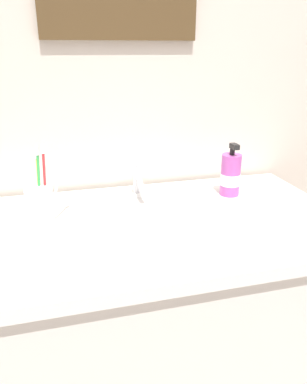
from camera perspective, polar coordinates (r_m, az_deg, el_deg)
tiled_wall_back at (r=1.30m, az=-5.13°, el=16.51°), size 2.36×0.04×2.40m
vanity_counter at (r=1.29m, az=-1.13°, el=-21.58°), size 1.16×0.61×0.84m
sink_basin at (r=1.05m, az=0.42°, el=-6.97°), size 0.48×0.48×0.11m
faucet at (r=1.22m, az=-2.37°, el=1.67°), size 0.02×0.14×0.11m
toothbrush_cup at (r=1.07m, az=-16.88°, el=-2.21°), size 0.08×0.08×0.10m
toothbrush_green at (r=1.08m, az=-17.06°, el=1.88°), size 0.02×0.05×0.20m
toothbrush_white at (r=1.05m, az=-14.43°, el=1.57°), size 0.06×0.03×0.20m
toothbrush_yellow at (r=1.09m, az=-17.11°, el=1.71°), size 0.02×0.05×0.19m
toothbrush_red at (r=1.08m, az=-16.25°, el=2.08°), size 0.02×0.03×0.21m
soap_dispenser at (r=1.26m, az=11.64°, el=2.51°), size 0.07×0.07×0.18m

